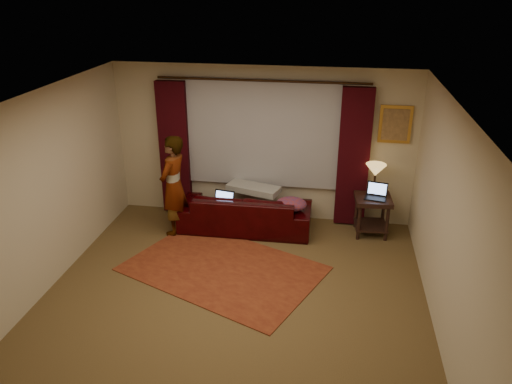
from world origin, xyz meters
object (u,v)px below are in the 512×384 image
(sofa, at_px, (245,205))
(person, at_px, (174,186))
(laptop_table, at_px, (376,192))
(laptop_sofa, at_px, (221,201))
(tiffany_lamp, at_px, (375,179))
(end_table, at_px, (371,215))

(sofa, xyz_separation_m, person, (-1.10, -0.29, 0.39))
(sofa, relative_size, laptop_table, 6.14)
(sofa, relative_size, laptop_sofa, 5.86)
(sofa, distance_m, tiffany_lamp, 2.12)
(end_table, relative_size, laptop_table, 1.87)
(tiffany_lamp, distance_m, person, 3.20)
(laptop_sofa, distance_m, person, 0.80)
(person, bearing_deg, laptop_table, 109.29)
(sofa, xyz_separation_m, laptop_table, (2.07, 0.10, 0.34))
(sofa, relative_size, end_table, 3.28)
(laptop_sofa, height_order, end_table, laptop_sofa)
(laptop_table, bearing_deg, end_table, 127.93)
(sofa, xyz_separation_m, laptop_sofa, (-0.36, -0.17, 0.12))
(end_table, distance_m, laptop_table, 0.45)
(sofa, relative_size, person, 1.31)
(laptop_sofa, height_order, laptop_table, laptop_table)
(end_table, relative_size, tiffany_lamp, 1.27)
(laptop_sofa, relative_size, tiffany_lamp, 0.71)
(sofa, height_order, person, person)
(laptop_sofa, relative_size, laptop_table, 1.05)
(tiffany_lamp, bearing_deg, end_table, -91.76)
(end_table, height_order, person, person)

